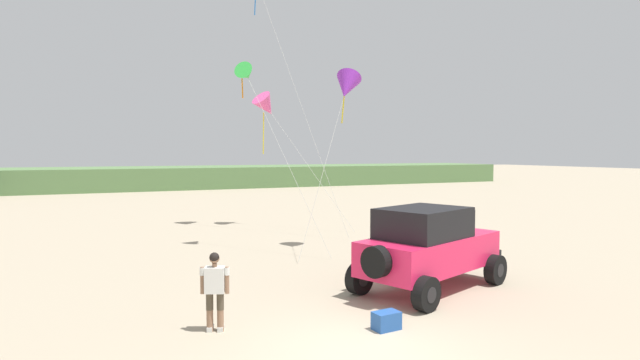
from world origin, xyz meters
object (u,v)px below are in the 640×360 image
Objects in this scene: cooler_box at (386,321)px; kite_yellow_diamond at (347,87)px; person_watching at (215,287)px; kite_orange_streamer at (266,106)px; jeep at (429,246)px; kite_pink_ribbon at (246,74)px.

kite_yellow_diamond reaches higher than cooler_box.
kite_yellow_diamond reaches higher than person_watching.
cooler_box is 0.08× the size of kite_orange_streamer.
jeep is at bearing -89.18° from kite_orange_streamer.
kite_orange_streamer is (2.50, 15.76, 5.90)m from cooler_box.
person_watching is 0.23× the size of kite_pink_ribbon.
person_watching is at bearing 151.76° from cooler_box.
person_watching reaches higher than cooler_box.
kite_yellow_diamond is at bearing 46.41° from person_watching.
jeep is 2.99× the size of person_watching.
person_watching is 0.24× the size of kite_yellow_diamond.
cooler_box is (3.32, -1.37, -0.75)m from person_watching.
kite_orange_streamer is at bearing 64.49° from kite_pink_ribbon.
kite_yellow_diamond is 3.98m from kite_pink_ribbon.
jeep is 0.68× the size of kite_pink_ribbon.
person_watching is 11.26m from kite_pink_ribbon.
kite_yellow_diamond is at bearing -32.28° from kite_pink_ribbon.
kite_pink_ribbon reaches higher than kite_orange_streamer.
kite_orange_streamer is at bearing 90.82° from jeep.
kite_orange_streamer reaches higher than cooler_box.
person_watching is (-6.02, -0.85, -0.26)m from jeep.
jeep reaches higher than person_watching.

